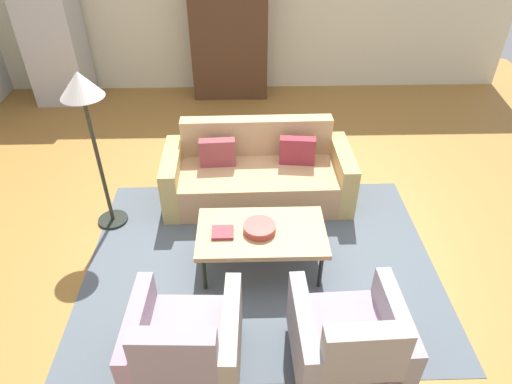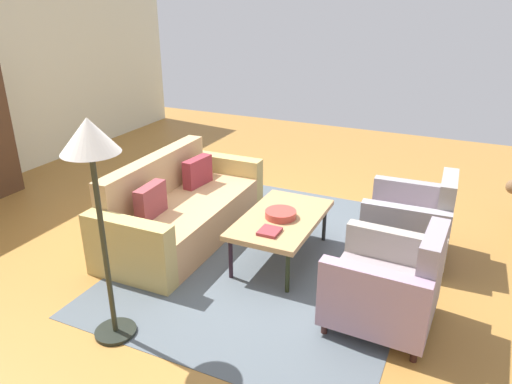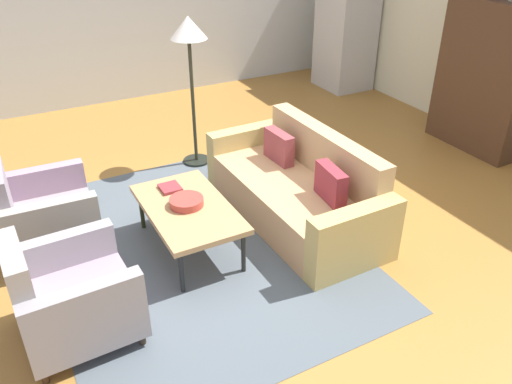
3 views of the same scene
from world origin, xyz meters
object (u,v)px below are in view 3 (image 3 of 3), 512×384
at_px(book_stack, 170,188).
at_px(armchair_left, 41,218).
at_px(couch, 301,191).
at_px(cabinet, 488,77).
at_px(refrigerator, 346,30).
at_px(armchair_right, 67,299).
at_px(floor_lamp, 189,42).
at_px(coffee_table, 188,210).
at_px(fruit_bowl, 186,202).

bearing_deg(book_stack, armchair_left, -102.16).
height_order(couch, cabinet, cabinet).
bearing_deg(refrigerator, armchair_right, -54.31).
bearing_deg(floor_lamp, couch, 15.84).
bearing_deg(armchair_right, cabinet, 98.34).
xyz_separation_m(couch, floor_lamp, (-1.61, -0.46, 1.16)).
bearing_deg(armchair_left, coffee_table, 64.91).
height_order(armchair_left, book_stack, armchair_left).
bearing_deg(fruit_bowl, armchair_right, -61.98).
relative_size(coffee_table, floor_lamp, 0.70).
distance_m(couch, coffee_table, 1.19).
bearing_deg(cabinet, armchair_right, -79.53).
bearing_deg(refrigerator, coffee_table, -52.13).
distance_m(fruit_bowl, book_stack, 0.34).
height_order(coffee_table, armchair_right, armchair_right).
xyz_separation_m(armchair_left, cabinet, (0.24, 5.24, 0.56)).
xyz_separation_m(armchair_left, floor_lamp, (-1.01, 1.89, 1.10)).
bearing_deg(couch, armchair_left, 74.77).
height_order(couch, armchair_right, armchair_right).
bearing_deg(armchair_right, armchair_left, 177.87).
bearing_deg(couch, floor_lamp, 14.94).
xyz_separation_m(coffee_table, refrigerator, (-3.09, 3.97, 0.51)).
bearing_deg(couch, book_stack, 72.78).
xyz_separation_m(coffee_table, fruit_bowl, (-0.02, 0.00, 0.07)).
relative_size(fruit_bowl, cabinet, 0.17).
distance_m(coffee_table, armchair_left, 1.31).
distance_m(armchair_right, cabinet, 5.36).
bearing_deg(floor_lamp, book_stack, -31.13).
relative_size(couch, armchair_left, 2.40).
xyz_separation_m(book_stack, cabinet, (-0.01, 4.11, 0.43)).
xyz_separation_m(armchair_left, refrigerator, (-2.48, 5.14, 0.58)).
bearing_deg(fruit_bowl, book_stack, -174.85).
height_order(couch, floor_lamp, floor_lamp).
bearing_deg(cabinet, couch, -82.81).
distance_m(book_stack, floor_lamp, 1.76).
relative_size(coffee_table, cabinet, 0.67).
bearing_deg(floor_lamp, refrigerator, 114.43).
relative_size(couch, refrigerator, 1.14).
height_order(armchair_left, floor_lamp, floor_lamp).
distance_m(cabinet, floor_lamp, 3.61).
height_order(coffee_table, floor_lamp, floor_lamp).
xyz_separation_m(fruit_bowl, floor_lamp, (-1.60, 0.73, 0.96)).
relative_size(cabinet, floor_lamp, 1.05).
relative_size(book_stack, refrigerator, 0.11).
bearing_deg(floor_lamp, coffee_table, -24.28).
xyz_separation_m(couch, armchair_left, (-0.60, -2.35, 0.06)).
height_order(fruit_bowl, cabinet, cabinet).
height_order(coffee_table, book_stack, book_stack).
bearing_deg(coffee_table, refrigerator, 127.87).
bearing_deg(refrigerator, couch, -42.06).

